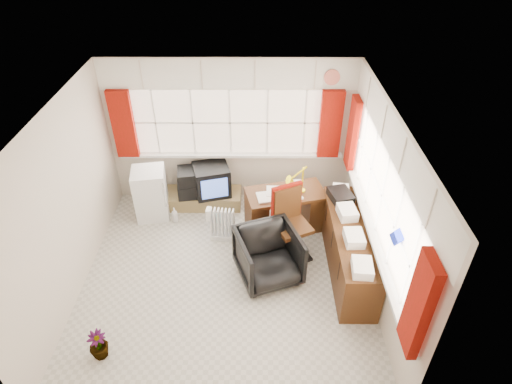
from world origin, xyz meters
TOP-DOWN VIEW (x-y plane):
  - ground at (0.00, 0.00)m, footprint 4.00×4.00m
  - room_walls at (0.00, 0.00)m, footprint 4.00×4.00m
  - window_back at (0.00, 1.94)m, footprint 3.70×0.12m
  - window_right at (1.94, 0.00)m, footprint 0.12×3.70m
  - curtains at (0.92, 0.93)m, footprint 3.83×3.83m
  - overhead_cabinets at (0.98, 0.98)m, footprint 3.98×3.98m
  - desk at (0.88, 1.11)m, footprint 1.31×0.86m
  - desk_lamp at (1.13, 1.15)m, footprint 0.19×0.17m
  - task_chair at (0.90, 0.56)m, footprint 0.64×0.65m
  - office_chair at (0.59, 0.04)m, footprint 1.04×1.06m
  - radiator at (-0.10, 0.83)m, footprint 0.40×0.19m
  - credenza at (1.73, 0.20)m, footprint 0.50×2.00m
  - file_tray at (1.67, 0.87)m, footprint 0.39×0.45m
  - tv_bench at (-0.55, 1.72)m, footprint 1.40×0.50m
  - crt_tv at (-0.33, 1.73)m, footprint 0.69×0.65m
  - hifi_stack at (-0.58, 1.71)m, footprint 0.73×0.53m
  - mini_fridge at (-1.31, 1.44)m, footprint 0.59×0.59m
  - spray_bottle_a at (-0.92, 1.24)m, footprint 0.14×0.14m
  - spray_bottle_b at (-0.21, 1.25)m, footprint 0.10×0.10m
  - flower_vase at (-1.42, -1.25)m, footprint 0.22×0.22m

SIDE VIEW (x-z plane):
  - ground at x=0.00m, z-range 0.00..0.00m
  - spray_bottle_b at x=-0.21m, z-range 0.00..0.21m
  - tv_bench at x=-0.55m, z-range 0.00..0.25m
  - spray_bottle_a at x=-0.92m, z-range 0.00..0.28m
  - flower_vase at x=-1.42m, z-range 0.00..0.40m
  - radiator at x=-0.10m, z-range -0.05..0.52m
  - office_chair at x=0.59m, z-range 0.00..0.76m
  - desk at x=0.88m, z-range 0.02..0.75m
  - credenza at x=1.73m, z-range -0.03..0.82m
  - mini_fridge at x=-1.31m, z-range 0.00..0.87m
  - hifi_stack at x=-0.58m, z-range 0.24..0.72m
  - crt_tv at x=-0.33m, z-range 0.25..0.77m
  - task_chair at x=0.90m, z-range 0.04..1.18m
  - file_tray at x=1.67m, z-range 0.75..0.88m
  - window_back at x=0.00m, z-range -0.85..2.75m
  - window_right at x=1.94m, z-range -0.85..2.75m
  - desk_lamp at x=1.13m, z-range 0.79..1.26m
  - curtains at x=0.92m, z-range 0.88..2.03m
  - room_walls at x=0.00m, z-range -0.50..3.50m
  - overhead_cabinets at x=0.98m, z-range 2.01..2.49m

